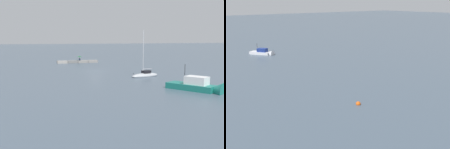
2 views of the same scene
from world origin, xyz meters
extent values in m
cube|color=silver|center=(42.12, 41.54, 0.24)|extent=(5.96, 5.06, 0.97)
cone|color=silver|center=(39.75, 39.88, 0.24)|extent=(2.83, 2.83, 2.04)
cube|color=navy|center=(41.55, 41.14, 1.21)|extent=(3.01, 2.78, 0.97)
cube|color=#283847|center=(40.98, 40.74, 1.25)|extent=(0.97, 1.32, 0.68)
cylinder|color=black|center=(42.84, 42.03, 2.36)|extent=(0.06, 0.06, 1.35)
sphere|color=#EA5914|center=(-0.55, 44.42, 0.12)|extent=(0.69, 0.69, 0.69)
camera|label=1|loc=(14.52, 58.22, 7.13)|focal=45.75mm
camera|label=2|loc=(-24.02, 67.06, 14.15)|focal=39.52mm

